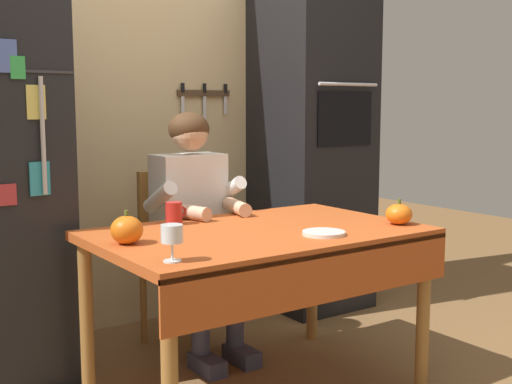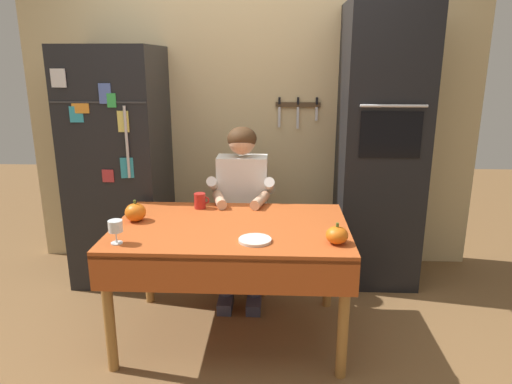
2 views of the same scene
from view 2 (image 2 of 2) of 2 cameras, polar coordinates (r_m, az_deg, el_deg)
name	(u,v)px [view 2 (image 2 of 2)]	position (r m, az deg, el deg)	size (l,w,h in m)	color
ground_plane	(231,342)	(3.05, -3.08, -17.91)	(10.00, 10.00, 0.00)	brown
back_wall_assembly	(251,110)	(3.90, -0.62, 10.02)	(3.70, 0.13, 2.60)	#D1B784
refrigerator	(120,166)	(3.78, -16.31, 3.05)	(0.68, 0.71, 1.80)	black
wall_oven	(380,148)	(3.66, 14.93, 5.17)	(0.60, 0.64, 2.10)	black
dining_table	(231,239)	(2.81, -3.12, -5.83)	(1.40, 0.90, 0.74)	#9E6B33
chair_behind_person	(244,219)	(3.60, -1.49, -3.35)	(0.40, 0.40, 0.93)	#9E6B33
seated_person	(242,198)	(3.35, -1.75, -0.75)	(0.47, 0.55, 1.25)	#38384C
coffee_mug	(200,201)	(3.12, -6.86, -1.08)	(0.10, 0.08, 0.10)	#B2231E
wine_glass	(115,227)	(2.61, -16.83, -4.15)	(0.08, 0.08, 0.13)	white
pumpkin_large	(337,235)	(2.55, 9.88, -5.22)	(0.12, 0.12, 0.12)	orange
pumpkin_medium	(135,212)	(2.95, -14.55, -2.42)	(0.13, 0.13, 0.13)	orange
serving_tray	(255,240)	(2.55, -0.12, -5.91)	(0.18, 0.18, 0.02)	silver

